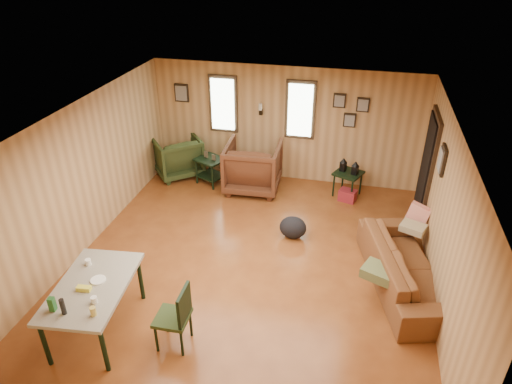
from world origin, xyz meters
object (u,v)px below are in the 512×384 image
sofa (407,261)px  dining_table (92,290)px  end_table (211,166)px  recliner_brown (253,164)px  side_table (349,171)px  recliner_green (177,154)px

sofa → dining_table: bearing=99.3°
sofa → end_table: size_ratio=3.23×
recliner_brown → dining_table: bearing=72.8°
end_table → dining_table: (-0.16, -4.26, 0.29)m
recliner_brown → dining_table: size_ratio=0.71×
end_table → side_table: 2.82m
dining_table → recliner_green: bearing=92.1°
recliner_green → side_table: 3.64m
side_table → dining_table: dining_table is taller
recliner_brown → end_table: recliner_brown is taller
side_table → dining_table: (-2.97, -4.39, 0.14)m
end_table → side_table: side_table is taller
recliner_brown → end_table: bearing=-5.3°
recliner_brown → end_table: (-0.92, 0.04, -0.16)m
side_table → recliner_brown: bearing=-175.0°
recliner_green → end_table: size_ratio=1.36×
side_table → end_table: bearing=-177.4°
recliner_brown → recliner_green: 1.76m
recliner_brown → recliner_green: bearing=-11.5°
end_table → dining_table: 4.28m
recliner_green → end_table: bearing=124.8°
recliner_green → end_table: 0.86m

